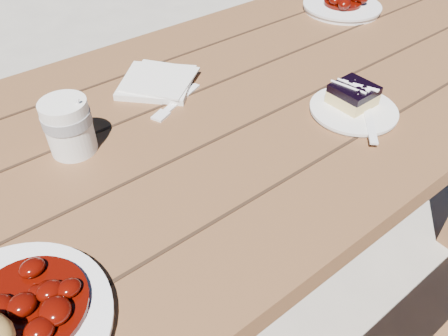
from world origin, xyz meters
TOP-DOWN VIEW (x-y plane):
  - ground at (0.00, 0.00)m, footprint 60.00×60.00m
  - picnic_table at (0.00, -0.00)m, footprint 2.00×1.55m
  - main_plate at (-0.43, -0.23)m, footprint 0.25×0.25m
  - goulash_stew at (-0.40, -0.22)m, footprint 0.15×0.15m
  - dessert_plate at (0.28, -0.18)m, footprint 0.17×0.17m
  - blueberry_cake at (0.29, -0.17)m, footprint 0.08×0.08m
  - fork_dessert at (0.26, -0.24)m, footprint 0.13×0.13m
  - coffee_cup at (-0.22, 0.06)m, footprint 0.08×0.08m
  - napkin_stack at (0.02, 0.16)m, footprint 0.21×0.21m
  - fork_table at (0.03, 0.08)m, footprint 0.16×0.08m
  - second_plate at (0.67, 0.18)m, footprint 0.22×0.22m

SIDE VIEW (x-z plane):
  - ground at x=0.00m, z-range 0.00..0.00m
  - picnic_table at x=0.00m, z-range 0.21..0.96m
  - fork_table at x=0.03m, z-range 0.75..0.75m
  - dessert_plate at x=0.28m, z-range 0.75..0.76m
  - napkin_stack at x=0.02m, z-range 0.75..0.76m
  - main_plate at x=-0.43m, z-range 0.75..0.77m
  - second_plate at x=0.67m, z-range 0.75..0.77m
  - fork_dessert at x=0.26m, z-range 0.76..0.76m
  - blueberry_cake at x=0.29m, z-range 0.76..0.80m
  - goulash_stew at x=-0.40m, z-range 0.77..0.81m
  - coffee_cup at x=-0.22m, z-range 0.75..0.85m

